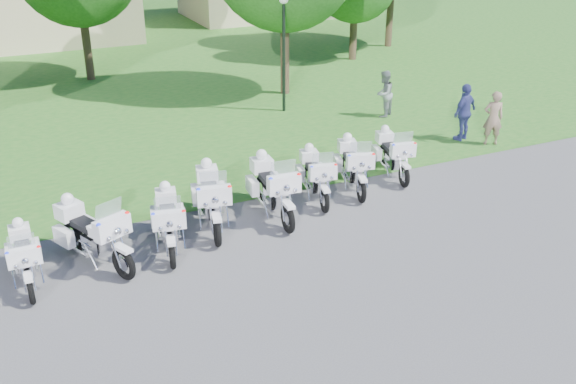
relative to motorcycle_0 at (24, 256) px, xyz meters
name	(u,v)px	position (x,y,z in m)	size (l,w,h in m)	color
ground	(345,241)	(6.97, -1.30, -0.61)	(100.00, 100.00, 0.00)	#4E4F53
grass_lawn	(118,36)	(6.97, 25.70, -0.60)	(100.00, 48.00, 0.01)	#256A21
motorcycle_0	(24,256)	(0.00, 0.00, 0.00)	(0.71, 2.15, 1.45)	black
motorcycle_1	(92,233)	(1.43, 0.20, 0.13)	(1.53, 2.43, 1.75)	black
motorcycle_2	(168,220)	(3.14, 0.21, 0.07)	(1.10, 2.37, 1.61)	black
motorcycle_3	(211,197)	(4.38, 0.83, 0.13)	(1.21, 2.60, 1.77)	black
motorcycle_4	(272,187)	(5.99, 0.76, 0.14)	(0.97, 2.65, 1.78)	black
motorcycle_5	(315,174)	(7.44, 1.19, 0.05)	(1.08, 2.29, 1.56)	black
motorcycle_6	(353,164)	(8.68, 1.34, 0.08)	(1.23, 2.36, 1.63)	black
motorcycle_7	(393,153)	(10.19, 1.66, 0.04)	(1.07, 2.27, 1.55)	black
lamp_post	(284,23)	(9.85, 8.52, 2.69)	(0.44, 0.44, 4.40)	black
bystander_a	(493,118)	(14.51, 2.39, 0.29)	(0.65, 0.43, 1.79)	#886E5C
bystander_b	(384,94)	(12.89, 6.36, 0.25)	(0.83, 0.65, 1.70)	gray
bystander_c	(465,112)	(13.95, 3.13, 0.35)	(1.12, 0.47, 1.91)	#363D83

